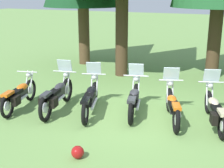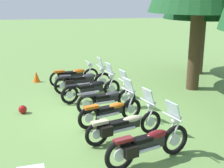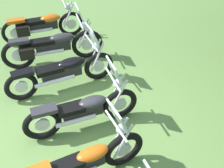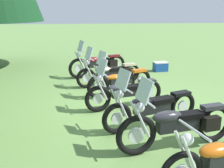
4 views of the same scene
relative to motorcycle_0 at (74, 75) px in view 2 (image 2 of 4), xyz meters
The scene contains 10 objects.
ground_plane 3.42m from the motorcycle_0, 14.77° to the left, with size 80.00×80.00×0.00m, color #6B934C.
motorcycle_0 is the anchor object (origin of this frame).
motorcycle_1 1.15m from the motorcycle_0, 16.88° to the left, with size 0.87×2.35×1.39m.
motorcycle_2 2.16m from the motorcycle_0, 16.40° to the left, with size 1.00×2.28×1.35m.
motorcycle_3 3.39m from the motorcycle_0, 17.35° to the left, with size 0.84×2.11×1.35m.
motorcycle_4 4.47m from the motorcycle_0, 12.42° to the left, with size 0.97×2.06×1.36m.
motorcycle_5 5.56m from the motorcycle_0, 11.64° to the left, with size 1.04×2.25×1.34m.
motorcycle_6 6.85m from the motorcycle_0, 12.18° to the left, with size 1.01×2.22×1.39m.
traffic_cone 1.83m from the motorcycle_0, 116.56° to the right, with size 0.32×0.32×0.48m, color #EA590F.
dropped_helmet 3.53m from the motorcycle_0, 30.88° to the right, with size 0.28×0.28×0.28m, color maroon.
Camera 2 is at (9.74, -1.28, 3.82)m, focal length 50.05 mm.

